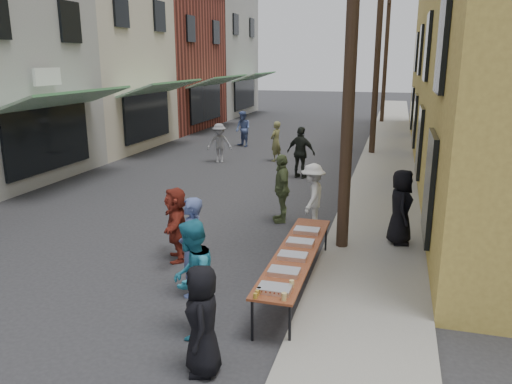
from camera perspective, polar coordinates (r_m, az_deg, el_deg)
The scene contains 27 objects.
ground at distance 10.19m, azimuth -17.54°, elevation -9.84°, with size 120.00×120.00×0.00m, color #28282B.
sidewalk at distance 23.01m, azimuth 14.80°, elevation 4.19°, with size 2.20×60.00×0.10m, color gray.
storefront_row at distance 27.30m, azimuth -18.91°, elevation 14.12°, with size 8.00×37.00×9.00m.
utility_pole_near at distance 10.70m, azimuth 10.85°, elevation 16.57°, with size 0.26×0.26×9.00m, color #2D2116.
utility_pole_mid at distance 22.67m, azimuth 13.74°, elevation 15.42°, with size 0.26×0.26×9.00m, color #2D2116.
utility_pole_far at distance 34.66m, azimuth 14.63°, elevation 15.06°, with size 0.26×0.26×9.00m, color #2D2116.
serving_table at distance 9.19m, azimuth 4.60°, elevation -7.08°, with size 0.70×4.00×0.75m.
catering_tray_sausage at distance 7.68m, azimuth 2.16°, elevation -11.01°, with size 0.50×0.33×0.08m, color maroon.
catering_tray_foil_b at distance 8.26m, azimuth 3.24°, elevation -9.10°, with size 0.50×0.33×0.08m, color #B2B2B7.
catering_tray_buns at distance 8.89m, azimuth 4.23°, elevation -7.32°, with size 0.50×0.33×0.08m, color tan.
catering_tray_foil_d at distance 9.53m, azimuth 5.09°, elevation -5.77°, with size 0.50×0.33×0.08m, color #B2B2B7.
catering_tray_buns_end at distance 10.17m, azimuth 5.83°, elevation -4.42°, with size 0.50×0.33×0.08m, color tan.
condiment_jar_a at distance 7.47m, azimuth -0.08°, elevation -11.79°, with size 0.07×0.07×0.08m, color #A57F26.
condiment_jar_b at distance 7.56m, azimuth 0.14°, elevation -11.46°, with size 0.07×0.07×0.08m, color #A57F26.
condiment_jar_c at distance 7.64m, azimuth 0.34°, elevation -11.14°, with size 0.07×0.07×0.08m, color #A57F26.
cup_stack at distance 7.41m, azimuth 3.22°, elevation -11.86°, with size 0.08×0.08×0.12m, color tan.
guest_front_a at distance 6.91m, azimuth -6.14°, elevation -14.37°, with size 0.76×0.49×1.55m, color black.
guest_front_b at distance 9.01m, azimuth -7.39°, elevation -6.24°, with size 0.67×0.44×1.83m, color #465588.
guest_front_c at distance 7.74m, azimuth -7.34°, elevation -9.82°, with size 0.90×0.70×1.85m, color teal.
guest_front_d at distance 12.54m, azimuth 6.49°, elevation -0.50°, with size 1.07×0.62×1.66m, color silver.
guest_front_e at distance 12.98m, azimuth 2.94°, elevation 0.43°, with size 1.05×0.44×1.80m, color #57663B.
guest_queue_back at distance 10.65m, azimuth -9.12°, elevation -3.62°, with size 1.47×0.47×1.59m, color maroon.
server at distance 11.61m, azimuth 16.21°, elevation -1.65°, with size 0.83×0.54×1.70m, color black.
passerby_left at distance 20.68m, azimuth -4.21°, elevation 5.60°, with size 1.04×0.60×1.61m, color gray.
passerby_mid at distance 17.90m, azimuth 5.16°, elevation 4.51°, with size 1.08×0.45×1.85m, color black.
passerby_right at distance 20.90m, azimuth 2.27°, elevation 5.80°, with size 0.61×0.40×1.67m, color olive.
passerby_far at distance 24.43m, azimuth -1.50°, elevation 7.22°, with size 0.84×0.66×1.73m, color #5367A1.
Camera 1 is at (5.30, -7.64, 4.15)m, focal length 35.00 mm.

